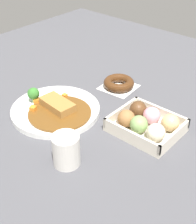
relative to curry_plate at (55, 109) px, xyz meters
The scene contains 5 objects.
ground_plane 0.11m from the curry_plate, 46.33° to the left, with size 1.60×1.60×0.00m, color #4C4C51.
curry_plate is the anchor object (origin of this frame).
donut_box 0.29m from the curry_plate, 22.30° to the left, with size 0.19×0.16×0.06m.
chocolate_ring_donut 0.27m from the curry_plate, 79.06° to the left, with size 0.13×0.13×0.03m.
coffee_mug 0.24m from the curry_plate, 35.60° to the right, with size 0.07×0.07×0.09m, color silver.
Camera 1 is at (0.59, -0.63, 0.58)m, focal length 51.72 mm.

